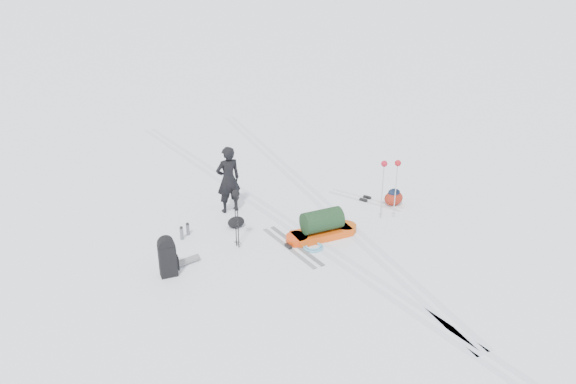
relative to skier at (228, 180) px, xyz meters
name	(u,v)px	position (x,y,z in m)	size (l,w,h in m)	color
ground	(300,232)	(0.91, -1.79, -0.82)	(200.00, 200.00, 0.00)	white
snow_hill_backdrop	(338,279)	(63.59, 82.23, -69.84)	(359.50, 192.00, 162.45)	white
ski_tracks	(303,211)	(1.52, -0.92, -0.82)	(3.38, 17.97, 0.01)	silver
skier	(228,180)	(0.00, 0.00, 0.00)	(0.60, 0.39, 1.65)	black
pulk_sled	(322,227)	(1.20, -2.20, -0.57)	(1.73, 0.67, 0.65)	#E04B0D
expedition_rucksack	(170,257)	(-2.16, -1.97, -0.44)	(0.90, 0.45, 0.83)	black
ski_poles_black	(236,201)	(-0.58, -1.67, 0.26)	(0.16, 0.20, 1.33)	black
ski_poles_silver	(391,170)	(3.05, -2.20, 0.39)	(0.44, 0.27, 1.45)	#AFB2B6
touring_skis_grey	(292,246)	(0.42, -2.25, -0.81)	(0.38, 1.99, 0.07)	gray
touring_skis_white	(365,200)	(3.20, -1.16, -0.81)	(1.11, 1.94, 0.07)	silver
rope_coil	(313,247)	(0.79, -2.51, -0.80)	(0.45, 0.45, 0.05)	#53A9CB
small_daypack	(394,197)	(3.64, -1.72, -0.62)	(0.52, 0.41, 0.42)	maroon
thermos_pair	(185,231)	(-1.40, -0.70, -0.68)	(0.28, 0.22, 0.31)	slate
stuff_sack	(236,222)	(-0.22, -0.83, -0.70)	(0.47, 0.41, 0.25)	black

